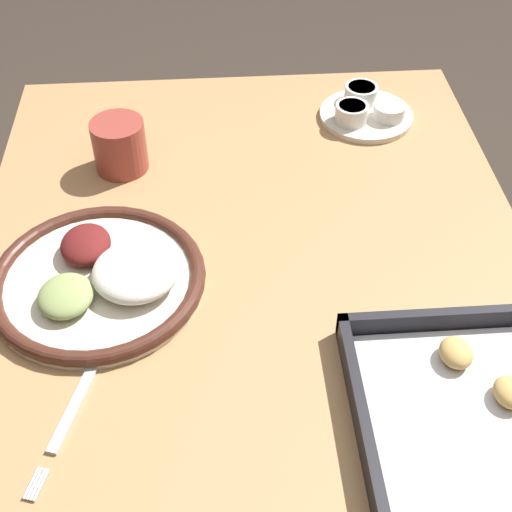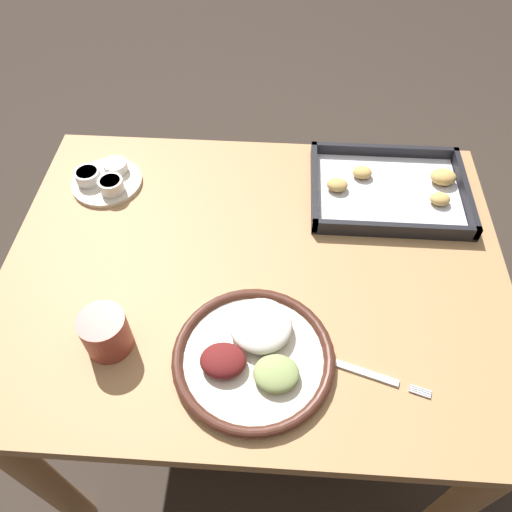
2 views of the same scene
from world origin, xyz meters
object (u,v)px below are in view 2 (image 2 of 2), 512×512
fork (363,372)px  baking_tray (391,189)px  drinking_cup (106,333)px  dinner_plate (254,354)px  saucer_plate (105,179)px

fork → baking_tray: (0.09, 0.43, 0.01)m
baking_tray → drinking_cup: (-0.52, -0.41, 0.03)m
dinner_plate → drinking_cup: drinking_cup is taller
fork → saucer_plate: 0.69m
baking_tray → drinking_cup: bearing=-142.1°
dinner_plate → baking_tray: (0.27, 0.42, -0.00)m
dinner_plate → fork: (0.18, -0.02, -0.01)m
saucer_plate → drinking_cup: drinking_cup is taller
dinner_plate → baking_tray: bearing=56.8°
baking_tray → dinner_plate: bearing=-123.2°
fork → drinking_cup: (-0.43, 0.03, 0.04)m
dinner_plate → fork: size_ratio=1.41×
fork → drinking_cup: bearing=-166.4°
dinner_plate → drinking_cup: size_ratio=3.44×
drinking_cup → dinner_plate: bearing=-2.4°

